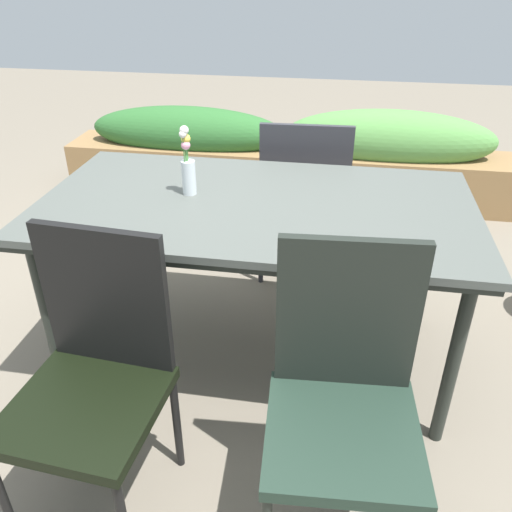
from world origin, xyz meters
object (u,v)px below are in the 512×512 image
Objects in this scene: chair_near_right at (344,391)px; chair_near_left at (94,368)px; dining_table at (256,215)px; chair_far_side at (305,185)px; flower_vase at (188,166)px; planter_box at (287,155)px.

chair_near_right reaches higher than chair_near_left.
dining_table is 1.88× the size of chair_far_side.
planter_box is (0.20, 1.82, -0.58)m from flower_vase.
planter_box is (0.30, 2.60, -0.21)m from chair_near_left.
flower_vase is at bearing -96.41° from planter_box.
flower_vase is at bearing 173.59° from dining_table.
chair_far_side reaches higher than planter_box.
dining_table is at bearing -6.41° from flower_vase.
chair_near_right is (0.38, -0.75, -0.17)m from dining_table.
chair_near_right is at bearing -83.25° from chair_far_side.
flower_vase is at bearing -122.31° from chair_far_side.
flower_vase is (-0.28, 0.03, 0.18)m from dining_table.
chair_near_left reaches higher than chair_far_side.
planter_box is at bearing 92.33° from dining_table.
chair_near_left is at bearing -3.86° from chair_near_right.
planter_box is (-0.08, 1.85, -0.40)m from dining_table.
chair_near_right is 0.76m from chair_near_left.
chair_far_side reaches higher than dining_table.
chair_far_side is 3.23× the size of flower_vase.
chair_near_right is 2.65m from planter_box.
chair_near_right reaches higher than dining_table.
chair_near_right is at bearing -63.22° from dining_table.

